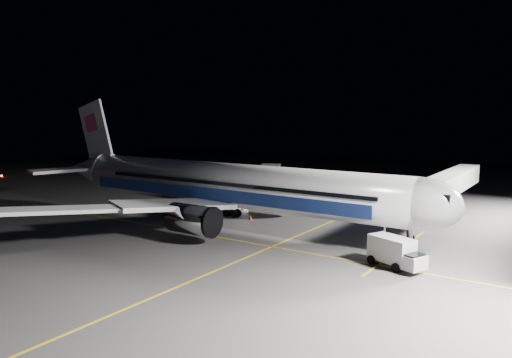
{
  "coord_description": "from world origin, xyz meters",
  "views": [
    {
      "loc": [
        38.0,
        -51.18,
        14.71
      ],
      "look_at": [
        2.4,
        2.29,
        6.0
      ],
      "focal_mm": 35.0,
      "sensor_mm": 36.0,
      "label": 1
    }
  ],
  "objects_px": {
    "baggage_tug": "(251,201)",
    "safety_cone_b": "(242,207)",
    "jet_bridge": "(441,187)",
    "service_truck": "(396,252)",
    "safety_cone_c": "(257,203)",
    "airliner": "(224,185)",
    "safety_cone_a": "(250,217)"
  },
  "relations": [
    {
      "from": "baggage_tug",
      "to": "safety_cone_c",
      "type": "bearing_deg",
      "value": 68.0
    },
    {
      "from": "safety_cone_a",
      "to": "safety_cone_b",
      "type": "relative_size",
      "value": 1.07
    },
    {
      "from": "safety_cone_c",
      "to": "airliner",
      "type": "bearing_deg",
      "value": -73.62
    },
    {
      "from": "airliner",
      "to": "safety_cone_a",
      "type": "relative_size",
      "value": 89.59
    },
    {
      "from": "airliner",
      "to": "service_truck",
      "type": "relative_size",
      "value": 10.28
    },
    {
      "from": "service_truck",
      "to": "safety_cone_b",
      "type": "distance_m",
      "value": 32.53
    },
    {
      "from": "safety_cone_c",
      "to": "baggage_tug",
      "type": "bearing_deg",
      "value": -103.25
    },
    {
      "from": "airliner",
      "to": "safety_cone_a",
      "type": "distance_m",
      "value": 6.42
    },
    {
      "from": "baggage_tug",
      "to": "safety_cone_b",
      "type": "distance_m",
      "value": 2.91
    },
    {
      "from": "baggage_tug",
      "to": "airliner",
      "type": "bearing_deg",
      "value": -79.54
    },
    {
      "from": "safety_cone_a",
      "to": "safety_cone_b",
      "type": "height_order",
      "value": "safety_cone_a"
    },
    {
      "from": "safety_cone_a",
      "to": "safety_cone_b",
      "type": "bearing_deg",
      "value": 133.46
    },
    {
      "from": "jet_bridge",
      "to": "safety_cone_b",
      "type": "xyz_separation_m",
      "value": [
        -27.02,
        -8.39,
        -4.26
      ]
    },
    {
      "from": "airliner",
      "to": "jet_bridge",
      "type": "bearing_deg",
      "value": 38.04
    },
    {
      "from": "baggage_tug",
      "to": "safety_cone_b",
      "type": "xyz_separation_m",
      "value": [
        0.41,
        -2.85,
        -0.41
      ]
    },
    {
      "from": "baggage_tug",
      "to": "safety_cone_c",
      "type": "xyz_separation_m",
      "value": [
        0.3,
        1.29,
        -0.41
      ]
    },
    {
      "from": "safety_cone_b",
      "to": "baggage_tug",
      "type": "bearing_deg",
      "value": 98.26
    },
    {
      "from": "service_truck",
      "to": "safety_cone_c",
      "type": "distance_m",
      "value": 34.77
    },
    {
      "from": "service_truck",
      "to": "safety_cone_b",
      "type": "bearing_deg",
      "value": 174.1
    },
    {
      "from": "baggage_tug",
      "to": "safety_cone_c",
      "type": "height_order",
      "value": "baggage_tug"
    },
    {
      "from": "jet_bridge",
      "to": "safety_cone_c",
      "type": "bearing_deg",
      "value": -171.11
    },
    {
      "from": "baggage_tug",
      "to": "safety_cone_b",
      "type": "relative_size",
      "value": 3.79
    },
    {
      "from": "jet_bridge",
      "to": "safety_cone_c",
      "type": "height_order",
      "value": "jet_bridge"
    },
    {
      "from": "jet_bridge",
      "to": "service_truck",
      "type": "bearing_deg",
      "value": -86.06
    },
    {
      "from": "baggage_tug",
      "to": "jet_bridge",
      "type": "bearing_deg",
      "value": 2.65
    },
    {
      "from": "baggage_tug",
      "to": "safety_cone_a",
      "type": "bearing_deg",
      "value": -64.59
    },
    {
      "from": "jet_bridge",
      "to": "safety_cone_a",
      "type": "bearing_deg",
      "value": -147.01
    },
    {
      "from": "safety_cone_b",
      "to": "safety_cone_c",
      "type": "height_order",
      "value": "safety_cone_c"
    },
    {
      "from": "safety_cone_a",
      "to": "safety_cone_c",
      "type": "relative_size",
      "value": 1.07
    },
    {
      "from": "jet_bridge",
      "to": "safety_cone_b",
      "type": "height_order",
      "value": "jet_bridge"
    },
    {
      "from": "airliner",
      "to": "jet_bridge",
      "type": "distance_m",
      "value": 29.31
    },
    {
      "from": "service_truck",
      "to": "safety_cone_b",
      "type": "height_order",
      "value": "service_truck"
    }
  ]
}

